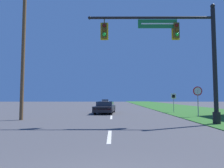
# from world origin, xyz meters

# --- Properties ---
(grass_verge_right) EXTENTS (10.00, 110.00, 0.04)m
(grass_verge_right) POSITION_xyz_m (10.50, 30.00, 0.02)
(grass_verge_right) COLOR #2D6626
(grass_verge_right) RESTS_ON ground
(road_center_line) EXTENTS (0.16, 34.80, 0.01)m
(road_center_line) POSITION_xyz_m (0.00, 22.00, 0.01)
(road_center_line) COLOR silver
(road_center_line) RESTS_ON ground
(signal_mast) EXTENTS (8.05, 0.47, 7.44)m
(signal_mast) POSITION_xyz_m (4.48, 9.78, 4.48)
(signal_mast) COLOR black
(signal_mast) RESTS_ON grass_verge_right
(car_ahead) EXTENTS (2.21, 4.73, 1.19)m
(car_ahead) POSITION_xyz_m (-0.69, 18.38, 0.61)
(car_ahead) COLOR black
(car_ahead) RESTS_ON ground
(far_car) EXTENTS (1.82, 4.32, 1.19)m
(far_car) POSITION_xyz_m (-1.86, 48.01, 0.60)
(far_car) COLOR black
(far_car) RESTS_ON ground
(stop_sign) EXTENTS (0.76, 0.07, 2.50)m
(stop_sign) POSITION_xyz_m (7.23, 14.34, 1.86)
(stop_sign) COLOR gray
(stop_sign) RESTS_ON grass_verge_right
(route_sign_post) EXTENTS (0.55, 0.06, 2.03)m
(route_sign_post) POSITION_xyz_m (6.73, 19.43, 1.53)
(route_sign_post) COLOR gray
(route_sign_post) RESTS_ON grass_verge_right
(utility_pole_near) EXTENTS (1.80, 0.26, 10.68)m
(utility_pole_near) POSITION_xyz_m (-6.50, 12.12, 5.50)
(utility_pole_near) COLOR brown
(utility_pole_near) RESTS_ON ground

